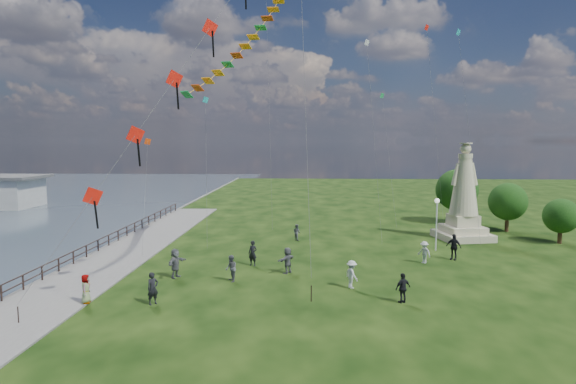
{
  "coord_description": "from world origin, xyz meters",
  "views": [
    {
      "loc": [
        0.38,
        -22.59,
        8.74
      ],
      "look_at": [
        -1.0,
        8.0,
        5.5
      ],
      "focal_mm": 30.0,
      "sensor_mm": 36.0,
      "label": 1
    }
  ],
  "objects_px": {
    "person_5": "(175,263)",
    "person_9": "(454,247)",
    "person_2": "(352,274)",
    "person_7": "(297,232)",
    "person_11": "(288,260)",
    "person_3": "(403,288)",
    "person_10": "(86,291)",
    "lamppost": "(437,213)",
    "statue": "(464,203)",
    "person_0": "(153,288)",
    "person_8": "(424,252)",
    "person_6": "(253,253)",
    "person_1": "(231,269)"
  },
  "relations": [
    {
      "from": "person_9",
      "to": "person_11",
      "type": "bearing_deg",
      "value": -119.96
    },
    {
      "from": "lamppost",
      "to": "person_0",
      "type": "relative_size",
      "value": 2.41
    },
    {
      "from": "statue",
      "to": "lamppost",
      "type": "distance_m",
      "value": 5.98
    },
    {
      "from": "person_3",
      "to": "person_9",
      "type": "bearing_deg",
      "value": -148.86
    },
    {
      "from": "person_3",
      "to": "person_5",
      "type": "distance_m",
      "value": 14.31
    },
    {
      "from": "person_11",
      "to": "person_6",
      "type": "bearing_deg",
      "value": -91.64
    },
    {
      "from": "person_9",
      "to": "person_11",
      "type": "relative_size",
      "value": 1.12
    },
    {
      "from": "person_5",
      "to": "person_8",
      "type": "bearing_deg",
      "value": -55.89
    },
    {
      "from": "person_0",
      "to": "person_3",
      "type": "height_order",
      "value": "person_0"
    },
    {
      "from": "person_0",
      "to": "person_7",
      "type": "distance_m",
      "value": 18.61
    },
    {
      "from": "person_2",
      "to": "person_5",
      "type": "distance_m",
      "value": 11.25
    },
    {
      "from": "person_10",
      "to": "person_11",
      "type": "distance_m",
      "value": 12.47
    },
    {
      "from": "person_11",
      "to": "person_8",
      "type": "bearing_deg",
      "value": 141.74
    },
    {
      "from": "person_6",
      "to": "person_9",
      "type": "bearing_deg",
      "value": 31.04
    },
    {
      "from": "person_3",
      "to": "lamppost",
      "type": "bearing_deg",
      "value": -140.81
    },
    {
      "from": "person_3",
      "to": "person_6",
      "type": "relative_size",
      "value": 0.93
    },
    {
      "from": "statue",
      "to": "person_1",
      "type": "height_order",
      "value": "statue"
    },
    {
      "from": "person_6",
      "to": "person_11",
      "type": "relative_size",
      "value": 1.02
    },
    {
      "from": "person_8",
      "to": "person_1",
      "type": "bearing_deg",
      "value": -110.86
    },
    {
      "from": "person_2",
      "to": "person_8",
      "type": "height_order",
      "value": "person_2"
    },
    {
      "from": "statue",
      "to": "person_1",
      "type": "relative_size",
      "value": 5.11
    },
    {
      "from": "person_2",
      "to": "person_11",
      "type": "relative_size",
      "value": 0.96
    },
    {
      "from": "person_0",
      "to": "person_9",
      "type": "bearing_deg",
      "value": -17.01
    },
    {
      "from": "lamppost",
      "to": "person_3",
      "type": "height_order",
      "value": "lamppost"
    },
    {
      "from": "person_6",
      "to": "person_11",
      "type": "bearing_deg",
      "value": -13.94
    },
    {
      "from": "person_5",
      "to": "person_9",
      "type": "height_order",
      "value": "person_9"
    },
    {
      "from": "person_0",
      "to": "person_2",
      "type": "xyz_separation_m",
      "value": [
        10.92,
        3.39,
        -0.04
      ]
    },
    {
      "from": "statue",
      "to": "person_0",
      "type": "height_order",
      "value": "statue"
    },
    {
      "from": "person_11",
      "to": "person_0",
      "type": "bearing_deg",
      "value": -12.85
    },
    {
      "from": "person_10",
      "to": "person_11",
      "type": "height_order",
      "value": "person_11"
    },
    {
      "from": "person_0",
      "to": "person_10",
      "type": "xyz_separation_m",
      "value": [
        -3.57,
        -0.23,
        -0.1
      ]
    },
    {
      "from": "lamppost",
      "to": "person_11",
      "type": "distance_m",
      "value": 13.78
    },
    {
      "from": "statue",
      "to": "person_6",
      "type": "bearing_deg",
      "value": -161.12
    },
    {
      "from": "lamppost",
      "to": "person_3",
      "type": "bearing_deg",
      "value": -111.56
    },
    {
      "from": "person_7",
      "to": "person_11",
      "type": "bearing_deg",
      "value": 136.19
    },
    {
      "from": "statue",
      "to": "lamppost",
      "type": "relative_size",
      "value": 2.03
    },
    {
      "from": "person_6",
      "to": "person_9",
      "type": "distance_m",
      "value": 14.84
    },
    {
      "from": "person_2",
      "to": "person_9",
      "type": "height_order",
      "value": "person_9"
    },
    {
      "from": "statue",
      "to": "person_1",
      "type": "xyz_separation_m",
      "value": [
        -18.61,
        -14.05,
        -2.41
      ]
    },
    {
      "from": "person_10",
      "to": "person_2",
      "type": "bearing_deg",
      "value": -85.44
    },
    {
      "from": "person_11",
      "to": "person_5",
      "type": "bearing_deg",
      "value": -44.84
    },
    {
      "from": "person_9",
      "to": "person_6",
      "type": "bearing_deg",
      "value": -129.89
    },
    {
      "from": "person_0",
      "to": "person_5",
      "type": "distance_m",
      "value": 5.09
    },
    {
      "from": "person_3",
      "to": "person_7",
      "type": "bearing_deg",
      "value": -98.43
    },
    {
      "from": "person_0",
      "to": "person_8",
      "type": "distance_m",
      "value": 19.2
    },
    {
      "from": "person_5",
      "to": "person_9",
      "type": "xyz_separation_m",
      "value": [
        19.26,
        5.59,
        0.02
      ]
    },
    {
      "from": "person_10",
      "to": "person_11",
      "type": "bearing_deg",
      "value": -66.94
    },
    {
      "from": "person_2",
      "to": "person_3",
      "type": "relative_size",
      "value": 1.01
    },
    {
      "from": "person_1",
      "to": "person_11",
      "type": "bearing_deg",
      "value": 100.34
    },
    {
      "from": "lamppost",
      "to": "person_10",
      "type": "bearing_deg",
      "value": -147.91
    }
  ]
}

